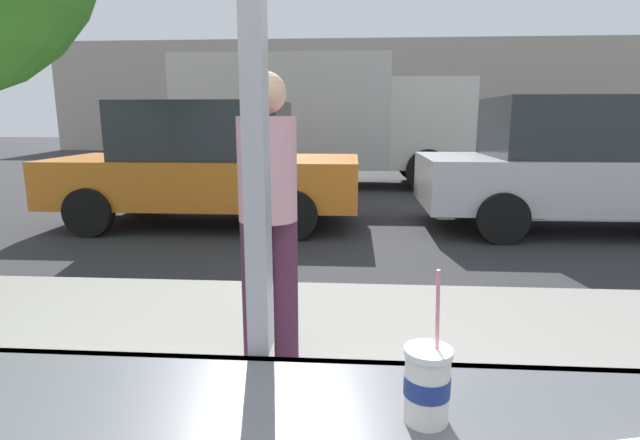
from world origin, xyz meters
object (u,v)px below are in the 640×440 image
soda_cup_left (427,383)px  parked_car_silver (587,165)px  parked_car_orange (207,164)px  box_truck (318,117)px  pedestrian (268,203)px

soda_cup_left → parked_car_silver: (3.04, 6.12, -0.15)m
parked_car_orange → box_truck: 4.64m
parked_car_orange → pedestrian: 4.64m
soda_cup_left → parked_car_orange: (-2.24, 6.12, -0.17)m
soda_cup_left → pedestrian: size_ratio=0.18×
parked_car_orange → parked_car_silver: 5.28m
parked_car_orange → parked_car_silver: bearing=0.0°
parked_car_orange → pedestrian: pedestrian is taller
pedestrian → parked_car_silver: bearing=49.9°
box_truck → pedestrian: (0.36, -8.74, -0.49)m
soda_cup_left → parked_car_silver: bearing=63.6°
soda_cup_left → pedestrian: bearing=108.7°
soda_cup_left → box_truck: bearing=95.2°
pedestrian → parked_car_orange: bearing=110.7°
parked_car_orange → box_truck: bearing=73.8°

